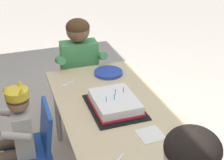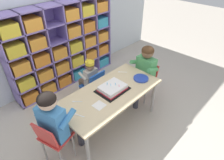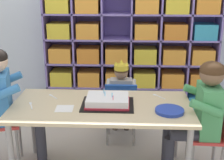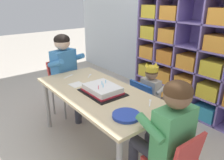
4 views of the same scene
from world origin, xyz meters
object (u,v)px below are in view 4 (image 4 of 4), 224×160
(birthday_cake_on_tray, at_px, (102,90))
(fork_near_child_seat, at_px, (69,76))
(guest_at_table_side, at_px, (167,129))
(paper_plate_stack, at_px, (126,115))
(fork_beside_plate_stack, at_px, (90,76))
(adult_helper_seated, at_px, (67,67))
(fork_by_napkin, at_px, (150,102))
(classroom_chair_blue, at_px, (146,104))
(classroom_chair_adult_side, at_px, (63,81))
(child_with_crown, at_px, (153,90))
(activity_table, at_px, (99,97))

(birthday_cake_on_tray, bearing_deg, fork_near_child_seat, -176.19)
(guest_at_table_side, relative_size, paper_plate_stack, 4.51)
(guest_at_table_side, relative_size, fork_beside_plate_stack, 9.63)
(birthday_cake_on_tray, relative_size, fork_near_child_seat, 2.98)
(adult_helper_seated, bearing_deg, fork_by_napkin, -98.33)
(classroom_chair_blue, height_order, classroom_chair_adult_side, classroom_chair_adult_side)
(birthday_cake_on_tray, bearing_deg, fork_beside_plate_stack, 161.50)
(classroom_chair_blue, height_order, birthday_cake_on_tray, birthday_cake_on_tray)
(child_with_crown, xyz_separation_m, adult_helper_seated, (-0.92, -0.56, 0.14))
(adult_helper_seated, xyz_separation_m, fork_beside_plate_stack, (0.35, 0.10, -0.04))
(guest_at_table_side, xyz_separation_m, fork_by_napkin, (-0.33, 0.17, 0.03))
(activity_table, relative_size, classroom_chair_adult_side, 2.00)
(child_with_crown, bearing_deg, classroom_chair_adult_side, 29.07)
(paper_plate_stack, xyz_separation_m, fork_by_napkin, (-0.05, 0.32, -0.01))
(classroom_chair_blue, xyz_separation_m, birthday_cake_on_tray, (-0.10, -0.51, 0.27))
(classroom_chair_blue, relative_size, adult_helper_seated, 0.61)
(classroom_chair_blue, height_order, fork_near_child_seat, classroom_chair_blue)
(paper_plate_stack, bearing_deg, adult_helper_seated, 172.40)
(activity_table, xyz_separation_m, fork_beside_plate_stack, (-0.43, 0.17, 0.06))
(child_with_crown, relative_size, fork_beside_plate_stack, 8.17)
(fork_beside_plate_stack, bearing_deg, adult_helper_seated, -115.87)
(activity_table, bearing_deg, paper_plate_stack, -11.84)
(classroom_chair_blue, height_order, adult_helper_seated, adult_helper_seated)
(fork_by_napkin, bearing_deg, fork_near_child_seat, -116.40)
(classroom_chair_adult_side, distance_m, fork_beside_plate_stack, 0.51)
(classroom_chair_adult_side, xyz_separation_m, fork_beside_plate_stack, (0.45, 0.13, 0.18))
(guest_at_table_side, relative_size, fork_near_child_seat, 7.09)
(classroom_chair_adult_side, height_order, fork_near_child_seat, classroom_chair_adult_side)
(fork_beside_plate_stack, relative_size, fork_by_napkin, 0.88)
(classroom_chair_blue, relative_size, fork_near_child_seat, 4.69)
(adult_helper_seated, height_order, fork_by_napkin, adult_helper_seated)
(classroom_chair_adult_side, height_order, birthday_cake_on_tray, birthday_cake_on_tray)
(birthday_cake_on_tray, xyz_separation_m, fork_beside_plate_stack, (-0.48, 0.16, -0.03))
(guest_at_table_side, bearing_deg, fork_near_child_seat, -84.99)
(adult_helper_seated, relative_size, fork_beside_plate_stack, 10.40)
(activity_table, relative_size, paper_plate_stack, 6.60)
(classroom_chair_adult_side, height_order, guest_at_table_side, guest_at_table_side)
(guest_at_table_side, xyz_separation_m, fork_near_child_seat, (-1.36, -0.07, 0.03))
(paper_plate_stack, relative_size, fork_near_child_seat, 1.57)
(fork_beside_plate_stack, xyz_separation_m, fork_near_child_seat, (-0.13, -0.20, -0.00))
(fork_beside_plate_stack, height_order, fork_near_child_seat, same)
(paper_plate_stack, distance_m, fork_beside_plate_stack, 0.99)
(classroom_chair_blue, bearing_deg, activity_table, 73.45)
(adult_helper_seated, height_order, paper_plate_stack, adult_helper_seated)
(paper_plate_stack, bearing_deg, classroom_chair_blue, 121.22)
(classroom_chair_adult_side, xyz_separation_m, paper_plate_stack, (1.41, -0.14, 0.19))
(classroom_chair_adult_side, bearing_deg, fork_beside_plate_stack, -88.86)
(guest_at_table_side, bearing_deg, paper_plate_stack, -59.37)
(birthday_cake_on_tray, xyz_separation_m, paper_plate_stack, (0.48, -0.12, -0.02))
(classroom_chair_blue, distance_m, birthday_cake_on_tray, 0.58)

